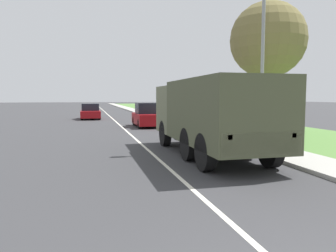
# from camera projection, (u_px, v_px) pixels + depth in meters

# --- Properties ---
(ground_plane) EXTENTS (180.00, 180.00, 0.00)m
(ground_plane) POSITION_uv_depth(u_px,v_px,m) (107.00, 114.00, 41.10)
(ground_plane) COLOR #38383A
(lane_centre_stripe) EXTENTS (0.12, 120.00, 0.00)m
(lane_centre_stripe) POSITION_uv_depth(u_px,v_px,m) (107.00, 114.00, 41.10)
(lane_centre_stripe) COLOR silver
(lane_centre_stripe) RESTS_ON ground
(sidewalk_right) EXTENTS (1.80, 120.00, 0.12)m
(sidewalk_right) POSITION_uv_depth(u_px,v_px,m) (142.00, 113.00, 42.16)
(sidewalk_right) COLOR #ADAAA3
(sidewalk_right) RESTS_ON ground
(grass_strip_right) EXTENTS (7.00, 120.00, 0.02)m
(grass_strip_right) POSITION_uv_depth(u_px,v_px,m) (175.00, 113.00, 43.21)
(grass_strip_right) COLOR #56843D
(grass_strip_right) RESTS_ON ground
(military_truck) EXTENTS (2.35, 7.44, 2.68)m
(military_truck) POSITION_uv_depth(u_px,v_px,m) (210.00, 112.00, 11.61)
(military_truck) COLOR #606647
(military_truck) RESTS_ON ground
(car_nearest_ahead) EXTENTS (1.85, 3.91, 1.68)m
(car_nearest_ahead) POSITION_uv_depth(u_px,v_px,m) (148.00, 116.00, 23.09)
(car_nearest_ahead) COLOR maroon
(car_nearest_ahead) RESTS_ON ground
(car_second_ahead) EXTENTS (1.79, 4.07, 1.47)m
(car_second_ahead) POSITION_uv_depth(u_px,v_px,m) (90.00, 112.00, 31.01)
(car_second_ahead) COLOR maroon
(car_second_ahead) RESTS_ON ground
(lamp_post) EXTENTS (1.69, 0.24, 7.97)m
(lamp_post) POSITION_uv_depth(u_px,v_px,m) (259.00, 30.00, 13.31)
(lamp_post) COLOR gray
(lamp_post) RESTS_ON sidewalk_right
(tree_mid_right) EXTENTS (4.06, 4.06, 7.17)m
(tree_mid_right) POSITION_uv_depth(u_px,v_px,m) (268.00, 40.00, 17.57)
(tree_mid_right) COLOR #4C3D2D
(tree_mid_right) RESTS_ON grass_strip_right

